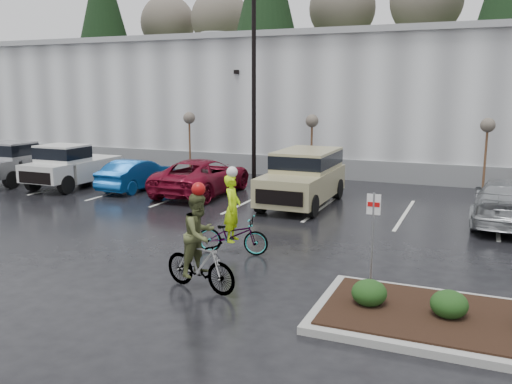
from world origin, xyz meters
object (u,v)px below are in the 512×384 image
at_px(pickup_white, 77,164).
at_px(cyclist_hivis, 233,227).
at_px(car_far_silver, 507,202).
at_px(cyclist_olive, 200,252).
at_px(car_blue, 137,174).
at_px(sapling_west, 189,121).
at_px(car_red, 203,176).
at_px(sapling_east, 487,129).
at_px(fire_lane_sign, 373,229).
at_px(pickup_silver, 26,161).
at_px(suv_tan, 302,178).
at_px(sapling_mid, 312,125).
at_px(lamppost, 254,59).

distance_m(pickup_white, cyclist_hivis, 12.79).
bearing_deg(car_far_silver, cyclist_hivis, 45.72).
bearing_deg(cyclist_olive, pickup_white, 63.20).
bearing_deg(pickup_white, cyclist_hivis, -31.27).
height_order(car_blue, car_far_silver, car_far_silver).
relative_size(sapling_west, cyclist_hivis, 1.35).
relative_size(car_red, car_far_silver, 1.05).
relative_size(sapling_east, car_far_silver, 0.62).
xyz_separation_m(pickup_white, car_far_silver, (17.84, -0.20, -0.24)).
bearing_deg(car_blue, pickup_white, 7.12).
height_order(fire_lane_sign, pickup_silver, fire_lane_sign).
relative_size(sapling_east, suv_tan, 0.63).
distance_m(car_far_silver, cyclist_hivis, 9.44).
relative_size(pickup_white, car_red, 0.97).
xyz_separation_m(pickup_silver, car_far_silver, (20.96, -0.26, -0.24)).
distance_m(pickup_white, car_blue, 3.07).
bearing_deg(pickup_silver, sapling_west, 37.73).
bearing_deg(sapling_mid, pickup_white, -153.13).
xyz_separation_m(sapling_east, cyclist_hivis, (-6.17, -11.50, -1.99)).
xyz_separation_m(lamppost, cyclist_hivis, (3.83, -10.50, -4.95)).
height_order(pickup_silver, cyclist_olive, cyclist_olive).
relative_size(sapling_west, fire_lane_sign, 1.45).
bearing_deg(pickup_white, sapling_west, 57.50).
height_order(sapling_west, pickup_white, sapling_west).
xyz_separation_m(lamppost, pickup_silver, (-10.22, -3.81, -4.71)).
bearing_deg(lamppost, cyclist_olive, -71.92).
relative_size(sapling_mid, car_far_silver, 0.62).
bearing_deg(lamppost, pickup_silver, -159.55).
xyz_separation_m(car_red, car_far_silver, (11.64, -0.65, -0.00)).
bearing_deg(sapling_mid, cyclist_olive, -82.73).
distance_m(suv_tan, cyclist_olive, 9.35).
bearing_deg(fire_lane_sign, suv_tan, 117.74).
bearing_deg(pickup_white, lamppost, 28.56).
distance_m(lamppost, pickup_silver, 11.88).
relative_size(sapling_mid, suv_tan, 0.63).
height_order(sapling_west, fire_lane_sign, sapling_west).
bearing_deg(fire_lane_sign, pickup_white, 151.95).
bearing_deg(sapling_east, sapling_mid, 180.00).
height_order(sapling_mid, cyclist_hivis, sapling_mid).
relative_size(sapling_mid, fire_lane_sign, 1.45).
height_order(car_blue, suv_tan, suv_tan).
bearing_deg(cyclist_hivis, car_red, 24.59).
bearing_deg(car_far_silver, sapling_mid, -28.79).
xyz_separation_m(car_red, suv_tan, (4.53, -0.46, 0.28)).
bearing_deg(fire_lane_sign, cyclist_hivis, 161.86).
distance_m(fire_lane_sign, car_red, 12.09).
bearing_deg(sapling_east, cyclist_hivis, -118.21).
bearing_deg(suv_tan, car_red, 174.16).
height_order(pickup_white, cyclist_hivis, cyclist_hivis).
xyz_separation_m(sapling_west, pickup_silver, (-6.22, -4.81, -1.75)).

